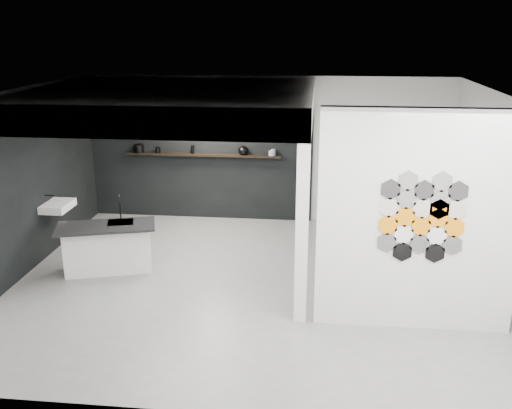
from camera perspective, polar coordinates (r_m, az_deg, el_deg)
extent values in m
cube|color=slate|center=(8.62, -0.88, -7.92)|extent=(7.00, 6.00, 0.01)
cube|color=silver|center=(7.21, 15.87, -1.77)|extent=(2.45, 0.15, 2.80)
cube|color=black|center=(11.22, -5.67, 4.47)|extent=(4.40, 0.04, 2.35)
cube|color=black|center=(10.11, -20.12, 1.99)|extent=(0.04, 4.00, 2.35)
cube|color=silver|center=(9.08, -8.47, 10.09)|extent=(4.40, 4.00, 0.40)
cube|color=silver|center=(7.18, 4.60, -3.13)|extent=(0.16, 0.16, 2.35)
cube|color=silver|center=(7.26, -12.23, 8.01)|extent=(4.40, 0.16, 0.40)
cube|color=silver|center=(9.92, -19.22, -0.15)|extent=(0.40, 0.60, 0.12)
cube|color=black|center=(11.07, -5.29, 4.97)|extent=(3.00, 0.15, 0.04)
cube|color=silver|center=(9.19, -14.58, -4.28)|extent=(1.38, 0.83, 0.75)
cube|color=black|center=(8.99, -14.80, -2.14)|extent=(1.60, 1.04, 0.03)
cube|color=black|center=(9.08, -13.39, -1.77)|extent=(0.47, 0.43, 0.01)
cylinder|color=black|center=(9.18, -13.42, -0.35)|extent=(0.03, 0.03, 0.35)
torus|color=black|center=(9.08, -13.51, 0.59)|extent=(0.05, 0.12, 0.12)
cylinder|color=black|center=(11.37, -11.64, 5.52)|extent=(0.25, 0.25, 0.16)
ellipsoid|color=black|center=(10.92, -1.29, 5.43)|extent=(0.25, 0.25, 0.17)
cylinder|color=gray|center=(10.87, 1.59, 5.16)|extent=(0.17, 0.17, 0.09)
cylinder|color=gray|center=(10.87, 1.73, 5.24)|extent=(0.09, 0.09, 0.12)
cylinder|color=black|center=(11.09, -6.35, 5.50)|extent=(0.07, 0.07, 0.16)
cylinder|color=black|center=(11.26, -9.78, 5.40)|extent=(0.11, 0.11, 0.11)
cylinder|color=black|center=(7.16, 12.94, -3.72)|extent=(0.26, 0.02, 0.26)
cylinder|color=orange|center=(7.08, 13.06, -2.02)|extent=(0.26, 0.02, 0.26)
cylinder|color=beige|center=(7.01, 13.19, -0.29)|extent=(0.26, 0.02, 0.26)
cylinder|color=#2D2D2D|center=(6.95, 13.32, 1.48)|extent=(0.26, 0.02, 0.26)
cylinder|color=black|center=(7.23, 14.42, -4.58)|extent=(0.26, 0.02, 0.26)
cylinder|color=white|center=(7.15, 14.55, -2.91)|extent=(0.26, 0.02, 0.26)
cylinder|color=orange|center=(7.07, 14.69, -1.20)|extent=(0.26, 0.02, 0.26)
cylinder|color=#66635E|center=(7.01, 14.84, 0.54)|extent=(0.26, 0.02, 0.26)
cylinder|color=silver|center=(6.95, 14.98, 2.31)|extent=(0.26, 0.02, 0.26)
cylinder|color=black|center=(7.22, 16.02, -3.79)|extent=(0.26, 0.02, 0.26)
cylinder|color=orange|center=(7.14, 16.17, -2.10)|extent=(0.26, 0.02, 0.26)
cylinder|color=beige|center=(7.07, 16.32, -0.39)|extent=(0.26, 0.02, 0.26)
cylinder|color=#2D2D2D|center=(7.01, 16.48, 1.36)|extent=(0.26, 0.02, 0.26)
cylinder|color=black|center=(7.30, 17.46, -4.64)|extent=(0.26, 0.02, 0.26)
cylinder|color=white|center=(7.22, 17.62, -2.98)|extent=(0.26, 0.02, 0.26)
cylinder|color=orange|center=(7.15, 17.78, -1.29)|extent=(0.26, 0.02, 0.26)
cylinder|color=#66635E|center=(7.08, 17.95, 0.43)|extent=(0.26, 0.02, 0.26)
cylinder|color=silver|center=(7.02, 18.13, 2.19)|extent=(0.26, 0.02, 0.26)
cylinder|color=black|center=(7.30, 19.04, -3.85)|extent=(0.26, 0.02, 0.26)
cylinder|color=orange|center=(7.22, 19.22, -2.18)|extent=(0.26, 0.02, 0.26)
cylinder|color=beige|center=(7.15, 19.40, -0.48)|extent=(0.26, 0.02, 0.26)
cylinder|color=#2D2D2D|center=(7.09, 19.58, 1.25)|extent=(0.26, 0.02, 0.26)
cylinder|color=orange|center=(7.11, 17.87, -0.44)|extent=(0.26, 0.02, 0.26)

